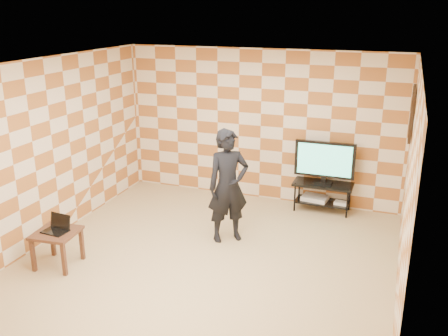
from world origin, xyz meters
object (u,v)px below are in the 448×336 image
(person, at_px, (228,186))
(side_table, at_px, (57,238))
(tv, at_px, (325,161))
(tv_stand, at_px, (323,191))

(person, bearing_deg, side_table, -179.07)
(person, bearing_deg, tv, 15.90)
(side_table, bearing_deg, tv, 45.73)
(tv_stand, bearing_deg, tv, -90.16)
(tv_stand, bearing_deg, side_table, -134.24)
(tv, height_order, person, person)
(tv_stand, height_order, person, person)
(tv, bearing_deg, person, -125.95)
(tv_stand, relative_size, tv, 1.00)
(tv_stand, height_order, tv, tv)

